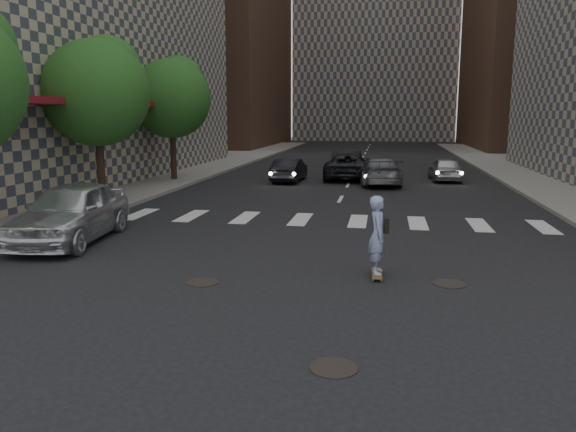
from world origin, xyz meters
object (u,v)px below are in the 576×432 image
(tree_b, at_px, (99,88))
(skateboarder, at_px, (378,235))
(traffic_car_a, at_px, (289,170))
(traffic_car_c, at_px, (348,166))
(traffic_car_b, at_px, (379,170))
(silver_sedan, at_px, (71,212))
(tree_c, at_px, (173,95))
(traffic_car_e, at_px, (347,163))
(traffic_car_d, at_px, (445,169))

(tree_b, distance_m, skateboarder, 14.74)
(traffic_car_a, xyz_separation_m, traffic_car_c, (3.07, 1.78, 0.10))
(traffic_car_b, bearing_deg, traffic_car_c, -58.29)
(traffic_car_a, height_order, traffic_car_c, traffic_car_c)
(tree_b, relative_size, silver_sedan, 1.31)
(tree_c, relative_size, silver_sedan, 1.31)
(tree_b, bearing_deg, skateboarder, -38.33)
(traffic_car_c, height_order, traffic_car_e, traffic_car_e)
(skateboarder, relative_size, traffic_car_a, 0.48)
(tree_c, height_order, traffic_car_a, tree_c)
(silver_sedan, distance_m, traffic_car_d, 21.26)
(traffic_car_d, bearing_deg, traffic_car_e, -22.61)
(traffic_car_e, bearing_deg, traffic_car_d, 160.32)
(tree_b, height_order, traffic_car_e, tree_b)
(traffic_car_a, bearing_deg, traffic_car_e, -123.60)
(traffic_car_d, height_order, traffic_car_e, traffic_car_e)
(tree_b, distance_m, traffic_car_a, 11.53)
(tree_c, height_order, traffic_car_e, tree_c)
(traffic_car_d, bearing_deg, silver_sedan, 53.12)
(silver_sedan, bearing_deg, traffic_car_a, 70.22)
(silver_sedan, distance_m, traffic_car_e, 20.61)
(traffic_car_c, bearing_deg, tree_c, 15.09)
(tree_c, distance_m, traffic_car_b, 11.70)
(skateboarder, xyz_separation_m, traffic_car_a, (-5.01, 17.72, -0.34))
(tree_b, distance_m, traffic_car_d, 18.59)
(traffic_car_a, height_order, traffic_car_d, traffic_car_d)
(tree_c, bearing_deg, traffic_car_a, 7.94)
(tree_c, bearing_deg, tree_b, -90.00)
(tree_b, relative_size, traffic_car_d, 1.70)
(traffic_car_a, distance_m, traffic_car_b, 4.86)
(traffic_car_b, height_order, traffic_car_c, traffic_car_b)
(traffic_car_d, bearing_deg, tree_b, 34.42)
(traffic_car_a, bearing_deg, skateboarder, 107.92)
(tree_b, bearing_deg, silver_sedan, -69.77)
(tree_c, bearing_deg, traffic_car_c, 15.90)
(tree_b, bearing_deg, traffic_car_b, 37.31)
(skateboarder, bearing_deg, traffic_car_b, 88.44)
(tree_b, height_order, traffic_car_c, tree_b)
(tree_c, height_order, traffic_car_c, tree_c)
(skateboarder, distance_m, traffic_car_d, 19.93)
(silver_sedan, xyz_separation_m, traffic_car_b, (8.57, 15.06, -0.12))
(traffic_car_a, relative_size, traffic_car_b, 0.76)
(silver_sedan, bearing_deg, traffic_car_b, 54.11)
(traffic_car_a, distance_m, traffic_car_d, 8.63)
(traffic_car_c, relative_size, traffic_car_e, 1.16)
(traffic_car_c, distance_m, traffic_car_e, 2.23)
(tree_c, relative_size, traffic_car_a, 1.71)
(skateboarder, distance_m, silver_sedan, 9.02)
(traffic_car_e, bearing_deg, skateboarder, 96.51)
(tree_c, bearing_deg, silver_sedan, -80.50)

